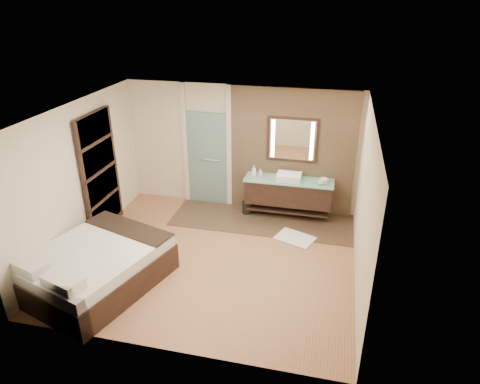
% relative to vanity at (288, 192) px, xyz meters
% --- Properties ---
extents(floor, '(5.00, 5.00, 0.00)m').
position_rel_vanity_xyz_m(floor, '(-1.10, -1.92, -0.58)').
color(floor, '#935D3D').
rests_on(floor, ground).
extents(tile_strip, '(3.80, 1.30, 0.01)m').
position_rel_vanity_xyz_m(tile_strip, '(-0.50, -0.32, -0.57)').
color(tile_strip, '#3D2F21').
rests_on(tile_strip, floor).
extents(stone_wall, '(2.60, 0.08, 2.70)m').
position_rel_vanity_xyz_m(stone_wall, '(0.00, 0.29, 0.77)').
color(stone_wall, tan).
rests_on(stone_wall, floor).
extents(vanity, '(1.85, 0.55, 0.88)m').
position_rel_vanity_xyz_m(vanity, '(0.00, 0.00, 0.00)').
color(vanity, black).
rests_on(vanity, stone_wall).
extents(mirror_unit, '(1.06, 0.04, 0.96)m').
position_rel_vanity_xyz_m(mirror_unit, '(0.00, 0.24, 1.07)').
color(mirror_unit, black).
rests_on(mirror_unit, stone_wall).
extents(frosted_door, '(1.10, 0.12, 2.70)m').
position_rel_vanity_xyz_m(frosted_door, '(-1.85, 0.28, 0.56)').
color(frosted_door, '#A5D0CC').
rests_on(frosted_door, floor).
extents(shoji_partition, '(0.06, 1.20, 2.40)m').
position_rel_vanity_xyz_m(shoji_partition, '(-3.53, -1.32, 0.63)').
color(shoji_partition, black).
rests_on(shoji_partition, floor).
extents(bed, '(2.27, 2.55, 0.82)m').
position_rel_vanity_xyz_m(bed, '(-2.75, -3.08, -0.24)').
color(bed, black).
rests_on(bed, floor).
extents(bath_mat, '(0.85, 0.73, 0.02)m').
position_rel_vanity_xyz_m(bath_mat, '(0.27, -0.90, -0.56)').
color(bath_mat, white).
rests_on(bath_mat, floor).
extents(waste_bin, '(0.28, 0.28, 0.27)m').
position_rel_vanity_xyz_m(waste_bin, '(-0.87, -0.07, -0.44)').
color(waste_bin, black).
rests_on(waste_bin, floor).
extents(tissue_box, '(0.16, 0.16, 0.10)m').
position_rel_vanity_xyz_m(tissue_box, '(0.71, -0.02, 0.33)').
color(tissue_box, silver).
rests_on(tissue_box, vanity).
extents(soap_bottle_a, '(0.11, 0.11, 0.24)m').
position_rel_vanity_xyz_m(soap_bottle_a, '(-0.75, -0.00, 0.41)').
color(soap_bottle_a, white).
rests_on(soap_bottle_a, vanity).
extents(soap_bottle_b, '(0.09, 0.09, 0.16)m').
position_rel_vanity_xyz_m(soap_bottle_b, '(-0.62, 0.05, 0.36)').
color(soap_bottle_b, '#B2B2B2').
rests_on(soap_bottle_b, vanity).
extents(soap_bottle_c, '(0.15, 0.15, 0.16)m').
position_rel_vanity_xyz_m(soap_bottle_c, '(0.66, -0.12, 0.36)').
color(soap_bottle_c, '#ACD9D1').
rests_on(soap_bottle_c, vanity).
extents(cup, '(0.14, 0.14, 0.10)m').
position_rel_vanity_xyz_m(cup, '(0.71, -0.01, 0.34)').
color(cup, silver).
rests_on(cup, vanity).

